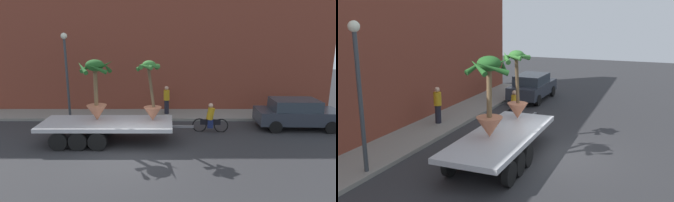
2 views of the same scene
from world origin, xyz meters
The scene contains 10 objects.
ground_plane centered at (0.00, 0.00, 0.00)m, with size 60.00×60.00×0.00m, color #2D2D30.
sidewalk centered at (0.00, 6.10, 0.07)m, with size 24.00×2.20×0.15m, color gray.
building_facade centered at (0.00, 7.80, 4.01)m, with size 24.00×1.20×8.02m, color brown.
flatbed_trailer centered at (-1.47, 1.73, 0.76)m, with size 7.00×2.30×0.98m.
potted_palm_rear centered at (0.84, 1.92, 2.22)m, with size 1.20×1.22×2.79m.
potted_palm_middle centered at (-1.68, 1.98, 2.39)m, with size 1.71×1.72×2.82m.
cyclist centered at (3.77, 3.15, 0.67)m, with size 1.84×0.37×1.54m.
parked_car centered at (8.42, 3.75, 0.83)m, with size 4.33×1.95×1.58m.
pedestrian_near_gate centered at (1.52, 6.09, 1.04)m, with size 0.36×0.36×1.71m.
street_lamp centered at (-4.12, 5.30, 3.23)m, with size 0.36×0.36×4.83m.
Camera 1 is at (1.61, -11.06, 4.93)m, focal length 31.07 mm.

